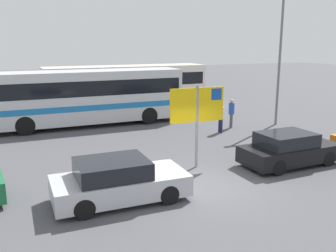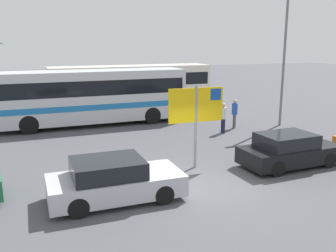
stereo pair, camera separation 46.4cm
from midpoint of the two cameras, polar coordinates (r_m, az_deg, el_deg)
ground at (r=12.81m, az=6.45°, el=-9.14°), size 120.00×120.00×0.00m
bus_front_coach at (r=22.02m, az=-11.34°, el=4.74°), size 11.11×2.49×3.17m
bus_rear_coach at (r=26.11m, az=-5.16°, el=6.16°), size 11.11×2.49×3.17m
ferry_sign at (r=14.05m, az=5.44°, el=2.73°), size 2.20×0.13×3.20m
car_black at (r=15.31m, az=18.93°, el=-3.58°), size 4.04×1.80×1.32m
car_silver at (r=11.53m, az=-7.17°, el=-8.30°), size 4.09×1.89×1.32m
pedestrian_crossing_lot at (r=21.17m, az=10.81°, el=2.21°), size 0.32×0.32×1.65m
pedestrian_by_bus at (r=19.94m, az=9.15°, el=1.56°), size 0.32×0.32×1.61m
lamp_post_left_side at (r=22.33m, az=18.00°, el=10.40°), size 0.56×0.20×7.50m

